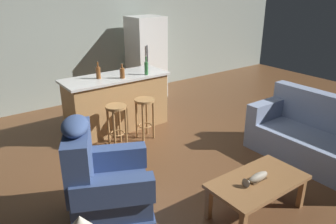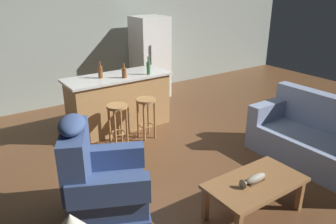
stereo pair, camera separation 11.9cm
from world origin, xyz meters
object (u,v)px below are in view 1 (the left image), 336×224
(recliner_near_lamp, at_px, (103,184))
(bar_stool_left, at_px, (117,118))
(fish_figurine, at_px, (256,178))
(bottle_tall_green, at_px, (146,68))
(coffee_table, at_px, (258,184))
(refrigerator, at_px, (146,58))
(bar_stool_right, at_px, (145,111))
(couch, at_px, (320,140))
(bottle_wine_dark, at_px, (98,72))
(bottle_short_amber, at_px, (122,73))
(kitchen_island, at_px, (117,102))

(recliner_near_lamp, xyz_separation_m, bar_stool_left, (0.92, 1.43, 0.05))
(fish_figurine, height_order, bottle_tall_green, bottle_tall_green)
(coffee_table, bearing_deg, refrigerator, 73.50)
(coffee_table, relative_size, bar_stool_right, 1.62)
(coffee_table, height_order, recliner_near_lamp, recliner_near_lamp)
(coffee_table, distance_m, couch, 1.63)
(bottle_wine_dark, bearing_deg, bottle_short_amber, -32.88)
(bar_stool_left, relative_size, refrigerator, 0.39)
(fish_figurine, relative_size, bottle_tall_green, 1.10)
(couch, height_order, bottle_short_amber, bottle_short_amber)
(coffee_table, relative_size, bar_stool_left, 1.62)
(coffee_table, height_order, bottle_short_amber, bottle_short_amber)
(bottle_tall_green, distance_m, bottle_wine_dark, 0.81)
(coffee_table, bearing_deg, bar_stool_right, 89.31)
(kitchen_island, relative_size, bar_stool_right, 2.65)
(coffee_table, bearing_deg, couch, 8.11)
(bar_stool_right, bearing_deg, bar_stool_left, 180.00)
(coffee_table, distance_m, kitchen_island, 2.98)
(coffee_table, xyz_separation_m, couch, (1.61, 0.23, -0.02))
(bar_stool_right, bearing_deg, refrigerator, 56.57)
(bottle_tall_green, xyz_separation_m, bottle_wine_dark, (-0.77, 0.25, -0.01))
(recliner_near_lamp, distance_m, kitchen_island, 2.42)
(bottle_tall_green, bearing_deg, coffee_table, -96.84)
(fish_figurine, distance_m, bottle_tall_green, 2.84)
(coffee_table, relative_size, bottle_wine_dark, 3.97)
(refrigerator, height_order, bottle_short_amber, refrigerator)
(bar_stool_left, relative_size, bottle_short_amber, 2.86)
(bar_stool_left, bearing_deg, kitchen_island, 61.82)
(bottle_short_amber, bearing_deg, recliner_near_lamp, -124.52)
(kitchen_island, relative_size, bottle_tall_green, 5.80)
(bar_stool_right, distance_m, bottle_wine_dark, 0.99)
(couch, relative_size, bottle_short_amber, 8.01)
(coffee_table, xyz_separation_m, recliner_near_lamp, (-1.40, 0.91, 0.06))
(fish_figurine, bearing_deg, refrigerator, 72.98)
(recliner_near_lamp, relative_size, bottle_tall_green, 3.87)
(bar_stool_right, bearing_deg, bottle_wine_dark, 125.72)
(couch, distance_m, bottle_wine_dark, 3.52)
(coffee_table, height_order, bar_stool_right, bar_stool_right)
(refrigerator, bearing_deg, kitchen_island, -139.02)
(bar_stool_right, bearing_deg, recliner_near_lamp, -134.88)
(couch, relative_size, bottle_wine_dark, 6.87)
(bottle_tall_green, bearing_deg, bar_stool_left, -153.87)
(couch, bearing_deg, bottle_short_amber, -56.40)
(bottle_wine_dark, bearing_deg, couch, -53.40)
(bar_stool_right, xyz_separation_m, bottle_wine_dark, (-0.47, 0.65, 0.58))
(fish_figurine, relative_size, bar_stool_right, 0.50)
(bottle_tall_green, bearing_deg, bottle_short_amber, 174.84)
(bar_stool_right, bearing_deg, coffee_table, -90.69)
(coffee_table, relative_size, kitchen_island, 0.61)
(refrigerator, bearing_deg, couch, -84.53)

